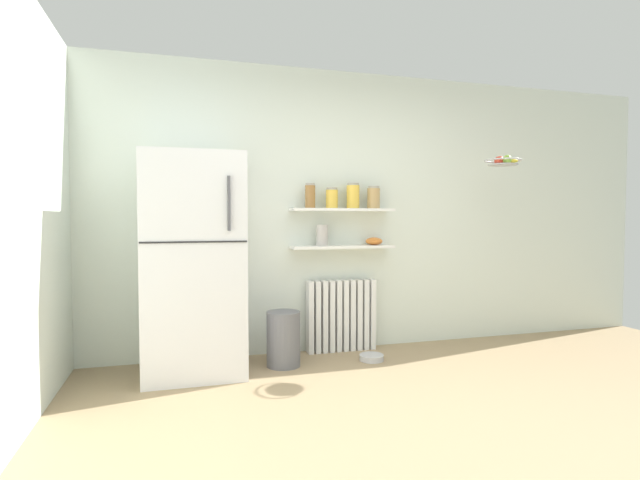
{
  "coord_description": "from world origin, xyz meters",
  "views": [
    {
      "loc": [
        -1.36,
        -2.32,
        1.23
      ],
      "look_at": [
        -0.22,
        1.6,
        1.05
      ],
      "focal_mm": 27.2,
      "sensor_mm": 36.0,
      "label": 1
    }
  ],
  "objects": [
    {
      "name": "ground_plane",
      "position": [
        0.0,
        0.5,
        0.0
      ],
      "size": [
        7.04,
        7.04,
        0.0
      ],
      "primitive_type": "plane",
      "color": "#9E8460"
    },
    {
      "name": "back_wall",
      "position": [
        0.0,
        2.05,
        1.3
      ],
      "size": [
        7.04,
        0.1,
        2.6
      ],
      "primitive_type": "cube",
      "color": "silver",
      "rests_on": "ground_plane"
    },
    {
      "name": "side_wall_left",
      "position": [
        -2.25,
        0.6,
        1.3
      ],
      "size": [
        0.1,
        4.8,
        2.6
      ],
      "primitive_type": "cube",
      "color": "silver",
      "rests_on": "ground_plane"
    },
    {
      "name": "refrigerator",
      "position": [
        -1.25,
        1.64,
        0.87
      ],
      "size": [
        0.77,
        0.75,
        1.73
      ],
      "color": "silver",
      "rests_on": "ground_plane"
    },
    {
      "name": "radiator",
      "position": [
        0.08,
        1.92,
        0.33
      ],
      "size": [
        0.65,
        0.12,
        0.66
      ],
      "color": "white",
      "rests_on": "ground_plane"
    },
    {
      "name": "wall_shelf_lower",
      "position": [
        0.08,
        1.89,
        0.97
      ],
      "size": [
        0.96,
        0.22,
        0.02
      ],
      "primitive_type": "cube",
      "color": "white"
    },
    {
      "name": "wall_shelf_upper",
      "position": [
        0.08,
        1.89,
        1.31
      ],
      "size": [
        0.96,
        0.22,
        0.02
      ],
      "primitive_type": "cube",
      "color": "white"
    },
    {
      "name": "storage_jar_0",
      "position": [
        -0.23,
        1.89,
        1.43
      ],
      "size": [
        0.09,
        0.09,
        0.22
      ],
      "color": "olive",
      "rests_on": "wall_shelf_upper"
    },
    {
      "name": "storage_jar_1",
      "position": [
        -0.02,
        1.89,
        1.42
      ],
      "size": [
        0.11,
        0.11,
        0.19
      ],
      "color": "yellow",
      "rests_on": "wall_shelf_upper"
    },
    {
      "name": "storage_jar_2",
      "position": [
        0.18,
        1.89,
        1.44
      ],
      "size": [
        0.12,
        0.12,
        0.23
      ],
      "color": "yellow",
      "rests_on": "wall_shelf_upper"
    },
    {
      "name": "storage_jar_3",
      "position": [
        0.39,
        1.89,
        1.43
      ],
      "size": [
        0.12,
        0.12,
        0.21
      ],
      "color": "tan",
      "rests_on": "wall_shelf_upper"
    },
    {
      "name": "vase",
      "position": [
        -0.11,
        1.89,
        1.08
      ],
      "size": [
        0.11,
        0.11,
        0.19
      ],
      "primitive_type": "cylinder",
      "color": "#B2ADA8",
      "rests_on": "wall_shelf_lower"
    },
    {
      "name": "shelf_bowl",
      "position": [
        0.39,
        1.89,
        1.02
      ],
      "size": [
        0.16,
        0.16,
        0.07
      ],
      "primitive_type": "ellipsoid",
      "color": "orange",
      "rests_on": "wall_shelf_lower"
    },
    {
      "name": "trash_bin",
      "position": [
        -0.53,
        1.61,
        0.23
      ],
      "size": [
        0.28,
        0.28,
        0.46
      ],
      "primitive_type": "cylinder",
      "color": "slate",
      "rests_on": "ground_plane"
    },
    {
      "name": "pet_food_bowl",
      "position": [
        0.23,
        1.55,
        0.03
      ],
      "size": [
        0.21,
        0.21,
        0.05
      ],
      "primitive_type": "cylinder",
      "color": "#B7B7BC",
      "rests_on": "ground_plane"
    },
    {
      "name": "hanging_fruit_basket",
      "position": [
        1.51,
        1.5,
        1.76
      ],
      "size": [
        0.33,
        0.33,
        0.09
      ],
      "color": "#B2B2B7"
    }
  ]
}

